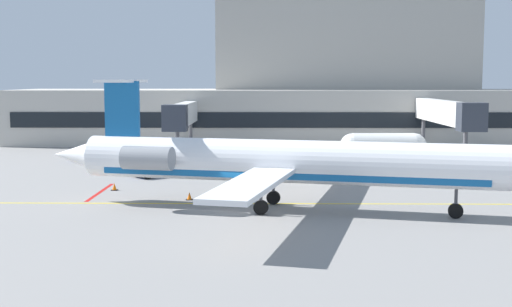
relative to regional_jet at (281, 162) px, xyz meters
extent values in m
cube|color=gray|center=(-2.58, -0.30, -3.17)|extent=(120.00, 120.00, 0.10)
cube|color=yellow|center=(-2.58, 2.16, -3.12)|extent=(108.00, 0.24, 0.01)
cube|color=red|center=(-13.29, 6.65, -3.12)|extent=(0.30, 8.00, 0.01)
cube|color=#B7B2A8|center=(3.18, 47.19, 0.38)|extent=(74.16, 14.98, 7.01)
cube|color=#A8A49A|center=(9.91, 50.94, 10.33)|extent=(34.78, 10.49, 12.89)
cube|color=black|center=(3.18, 39.65, 0.27)|extent=(71.19, 0.12, 1.91)
cube|color=silver|center=(18.05, 30.04, 1.79)|extent=(1.40, 19.32, 2.40)
cube|color=#2D333D|center=(18.05, 19.48, 1.79)|extent=(2.40, 2.00, 2.64)
cylinder|color=#4C4C51|center=(18.05, 38.20, -1.27)|extent=(0.44, 0.44, 3.71)
cylinder|color=#4C4C51|center=(18.05, 21.18, -1.27)|extent=(0.44, 0.44, 3.71)
cube|color=silver|center=(-10.00, 32.37, 1.41)|extent=(1.40, 14.66, 2.40)
cube|color=#2D333D|center=(-10.00, 24.14, 1.41)|extent=(2.40, 2.00, 2.64)
cylinder|color=#4C4C51|center=(-10.00, 38.20, -1.46)|extent=(0.44, 0.44, 3.33)
cylinder|color=#4C4C51|center=(-10.00, 25.84, -1.46)|extent=(0.44, 0.44, 3.33)
cylinder|color=white|center=(0.47, -0.11, 0.04)|extent=(27.08, 8.93, 2.75)
cube|color=#145999|center=(0.47, -0.11, -0.71)|extent=(24.37, 8.04, 0.49)
cone|color=white|center=(-13.95, 3.30, 0.04)|extent=(4.01, 3.09, 2.33)
cube|color=white|center=(1.54, 6.95, -0.37)|extent=(5.16, 11.78, 0.28)
cube|color=white|center=(-1.74, -6.90, -0.37)|extent=(5.16, 11.78, 0.28)
cylinder|color=gray|center=(-7.49, 4.00, 0.25)|extent=(3.55, 2.23, 1.51)
cylinder|color=gray|center=(-8.49, -0.22, 0.25)|extent=(3.55, 2.23, 1.51)
cube|color=#145999|center=(-10.63, 2.52, 3.27)|extent=(2.46, 0.80, 3.71)
cube|color=white|center=(-10.63, 2.52, 5.13)|extent=(2.88, 4.72, 0.20)
cylinder|color=#3F3F44|center=(10.52, -2.49, -1.78)|extent=(0.20, 0.20, 1.34)
cylinder|color=black|center=(10.52, -2.49, -2.67)|extent=(0.96, 0.55, 0.90)
cylinder|color=#3F3F44|center=(-0.44, 1.94, -1.78)|extent=(0.20, 0.20, 1.34)
cylinder|color=black|center=(-0.44, 1.94, -2.67)|extent=(0.96, 0.55, 0.90)
cylinder|color=#3F3F44|center=(-1.26, -1.54, -1.78)|extent=(0.20, 0.20, 1.34)
cylinder|color=black|center=(-1.26, -1.54, -2.67)|extent=(0.96, 0.55, 0.90)
cube|color=#19389E|center=(-18.67, 25.63, -2.54)|extent=(4.37, 3.42, 0.46)
cube|color=navy|center=(-17.67, 26.13, -1.83)|extent=(2.16, 2.19, 0.97)
cylinder|color=black|center=(-17.84, 27.08, -2.77)|extent=(0.75, 0.56, 0.70)
cylinder|color=black|center=(-17.01, 25.43, -2.77)|extent=(0.75, 0.56, 0.70)
cylinder|color=black|center=(-20.32, 25.83, -2.77)|extent=(0.75, 0.56, 0.70)
cylinder|color=black|center=(-19.50, 24.19, -2.77)|extent=(0.75, 0.56, 0.70)
cube|color=#1E4CB2|center=(-10.49, 14.78, -2.53)|extent=(4.08, 3.95, 0.48)
cube|color=#1A4197|center=(-9.69, 15.51, -1.77)|extent=(2.24, 2.25, 1.03)
cylinder|color=black|center=(-10.10, 16.36, -2.77)|extent=(0.71, 0.68, 0.70)
cylinder|color=black|center=(-8.87, 15.03, -2.77)|extent=(0.71, 0.68, 0.70)
cylinder|color=black|center=(-12.10, 14.53, -2.77)|extent=(0.71, 0.68, 0.70)
cylinder|color=black|center=(-10.88, 13.20, -2.77)|extent=(0.71, 0.68, 0.70)
cylinder|color=white|center=(11.10, 25.91, -1.50)|extent=(6.47, 2.77, 2.55)
sphere|color=white|center=(14.29, 26.02, -1.50)|extent=(2.50, 2.50, 2.50)
sphere|color=white|center=(7.91, 25.80, -1.50)|extent=(2.50, 2.50, 2.50)
cube|color=#59595B|center=(9.18, 25.91, -2.95)|extent=(0.60, 2.30, 0.35)
cube|color=#59595B|center=(13.01, 25.91, -2.95)|extent=(0.60, 2.30, 0.35)
cone|color=orange|center=(-3.70, 1.59, -2.85)|extent=(0.36, 0.36, 0.55)
cube|color=black|center=(-3.70, 1.59, -3.10)|extent=(0.47, 0.47, 0.04)
cone|color=orange|center=(-6.28, 3.53, -2.85)|extent=(0.36, 0.36, 0.55)
cube|color=black|center=(-6.28, 3.53, -3.10)|extent=(0.47, 0.47, 0.04)
cone|color=orange|center=(-12.41, 7.49, -2.85)|extent=(0.36, 0.36, 0.55)
cube|color=black|center=(-12.41, 7.49, -3.10)|extent=(0.47, 0.47, 0.04)
camera|label=1|loc=(-1.02, -42.59, 5.24)|focal=47.16mm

